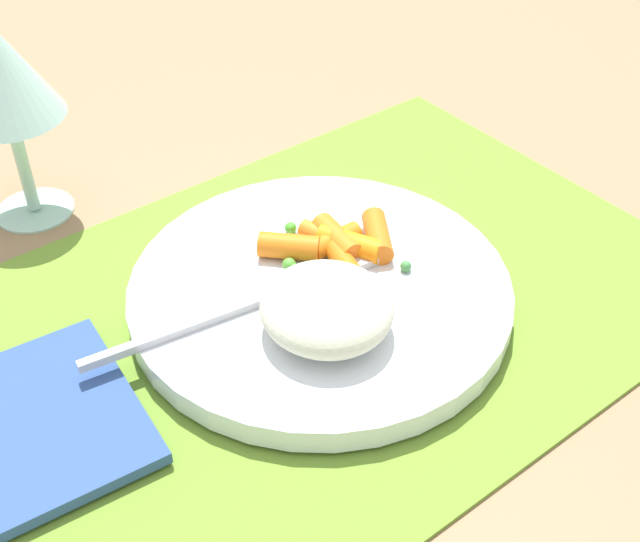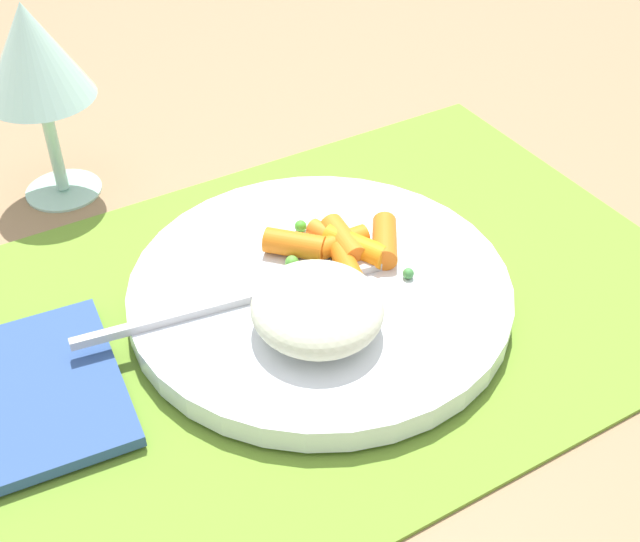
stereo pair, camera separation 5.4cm
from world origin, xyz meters
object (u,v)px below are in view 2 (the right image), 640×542
wine_glass (32,57)px  rice_mound (317,308)px  napkin (37,391)px  carrot_portion (345,246)px  plate (320,292)px  fork (268,293)px

wine_glass → rice_mound: bearing=-72.4°
napkin → carrot_portion: bearing=1.1°
carrot_portion → rice_mound: bearing=-134.4°
plate → napkin: plate is taller
napkin → rice_mound: bearing=-17.0°
plate → wine_glass: 0.27m
rice_mound → plate: bearing=57.4°
fork → napkin: size_ratio=1.64×
wine_glass → napkin: (-0.08, -0.22, -0.11)m
carrot_portion → napkin: carrot_portion is taller
napkin → wine_glass: bearing=69.3°
carrot_portion → wine_glass: size_ratio=0.59×
plate → rice_mound: 0.05m
plate → rice_mound: rice_mound is taller
rice_mound → wine_glass: (-0.08, 0.27, 0.08)m
plate → wine_glass: (-0.11, 0.23, 0.10)m
rice_mound → wine_glass: 0.29m
carrot_portion → napkin: 0.22m
carrot_portion → wine_glass: wine_glass is taller
fork → wine_glass: size_ratio=1.33×
plate → carrot_portion: (0.03, 0.02, 0.02)m
fork → napkin: (-0.15, 0.01, -0.02)m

